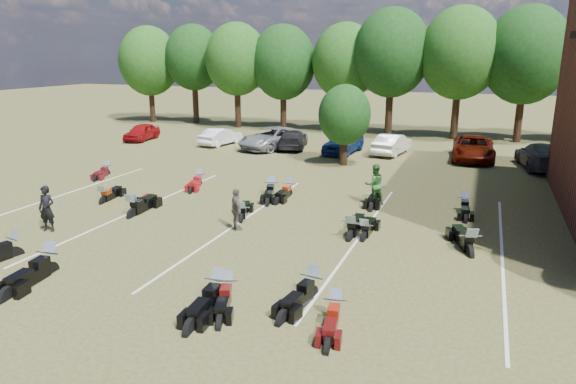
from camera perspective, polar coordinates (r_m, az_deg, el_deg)
The scene contains 34 objects.
ground at distance 17.47m, azimuth -0.83°, elevation -7.41°, with size 160.00×160.00×0.00m, color brown.
car_0 at distance 42.73m, azimuth -15.95°, elevation 6.43°, with size 1.55×3.85×1.31m, color maroon.
car_1 at distance 39.30m, azimuth -7.47°, elevation 6.14°, with size 1.35×3.88×1.28m, color silver.
car_2 at distance 37.37m, azimuth -1.72°, elevation 6.01°, with size 2.57×5.56×1.55m, color gray.
car_3 at distance 37.48m, azimuth 0.52°, elevation 5.89°, with size 1.88×4.63×1.34m, color black.
car_4 at distance 35.92m, azimuth 6.18°, elevation 5.56°, with size 1.84×4.56×1.55m, color navy.
car_5 at distance 35.94m, azimuth 11.51°, elevation 5.24°, with size 1.50×4.30×1.42m, color beige.
car_6 at distance 35.44m, azimuth 19.90°, elevation 4.60°, with size 2.55×5.54×1.54m, color #5F1205.
car_7 at distance 34.23m, azimuth 26.35°, elevation 3.61°, with size 2.19×5.39×1.56m, color #313136.
person_black at distance 21.87m, azimuth -25.23°, elevation -1.70°, with size 0.66×0.43×1.82m, color black.
person_green at distance 23.61m, azimuth 9.57°, elevation 0.83°, with size 0.92×0.72×1.90m, color #2C6525.
person_grey at distance 20.06m, azimuth -5.75°, elevation -1.93°, with size 0.98×0.41×1.67m, color #5B574E.
motorcycle_1 at distance 18.02m, azimuth -24.92°, elevation -8.18°, with size 0.80×2.52×1.41m, color black, non-canonical shape.
motorcycle_2 at distance 19.99m, azimuth -28.08°, elevation -6.31°, with size 0.72×2.27×1.26m, color black, non-canonical shape.
motorcycle_3 at distance 14.81m, azimuth -7.83°, elevation -11.91°, with size 0.75×2.36×1.32m, color black, non-canonical shape.
motorcycle_4 at distance 14.93m, azimuth 2.59°, elevation -11.53°, with size 0.73×2.28×1.27m, color black, non-canonical shape.
motorcycle_5 at distance 14.88m, azimuth -6.71°, elevation -11.73°, with size 0.65×2.05×1.14m, color black, non-canonical shape.
motorcycle_6 at distance 13.83m, azimuth 5.22°, elevation -13.89°, with size 0.65×2.03×1.13m, color #430909, non-canonical shape.
motorcycle_7 at distance 23.08m, azimuth -16.66°, elevation -2.39°, with size 0.75×2.34×1.31m, color maroon, non-canonical shape.
motorcycle_8 at distance 25.26m, azimuth -19.82°, elevation -1.16°, with size 0.68×2.14×1.19m, color black, non-canonical shape.
motorcycle_9 at distance 22.78m, azimuth -16.87°, elevation -2.63°, with size 0.80×2.52×1.41m, color black, non-canonical shape.
motorcycle_10 at distance 21.33m, azimuth -5.17°, elevation -3.23°, with size 0.69×2.16×1.20m, color black, non-canonical shape.
motorcycle_11 at distance 19.36m, azimuth 6.94°, elevation -5.22°, with size 0.77×2.43×1.35m, color black, non-canonical shape.
motorcycle_12 at distance 19.38m, azimuth 8.43°, elevation -5.25°, with size 0.67×2.11×1.18m, color black, non-canonical shape.
motorcycle_13 at distance 18.85m, azimuth 19.47°, elevation -6.58°, with size 0.79×2.49×1.39m, color black, non-canonical shape.
motorcycle_14 at distance 31.07m, azimuth -19.42°, elevation 1.82°, with size 0.64×2.00×1.12m, color #4C0A13, non-canonical shape.
motorcycle_15 at distance 27.40m, azimuth -9.80°, elevation 0.76°, with size 0.68×2.15×1.20m, color maroon, non-canonical shape.
motorcycle_16 at distance 25.08m, azimuth -1.85°, elevation -0.36°, with size 0.74×2.32×1.30m, color black, non-canonical shape.
motorcycle_17 at distance 25.04m, azimuth 0.12°, elevation -0.38°, with size 0.69×2.18×1.22m, color black, non-canonical shape.
motorcycle_18 at distance 24.64m, azimuth 9.90°, elevation -0.87°, with size 0.77×2.41×1.35m, color black, non-canonical shape.
motorcycle_20 at distance 23.89m, azimuth 18.92°, elevation -1.99°, with size 0.70×2.19×1.22m, color black, non-canonical shape.
tree_line at distance 44.53m, azimuth 12.34°, elevation 14.31°, with size 56.00×6.00×9.79m.
young_tree_midfield at distance 31.71m, azimuth 6.30°, elevation 8.52°, with size 3.20×3.20×4.70m.
parking_lines at distance 21.19m, azimuth -5.36°, elevation -3.34°, with size 20.10×14.00×0.01m.
Camera 1 is at (6.02, -14.97, 6.70)m, focal length 32.00 mm.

